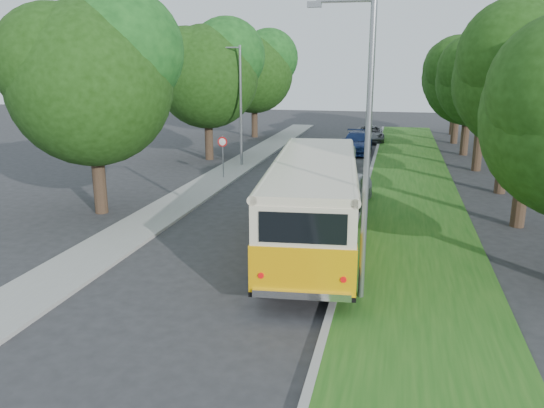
% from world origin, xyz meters
% --- Properties ---
extents(ground, '(120.00, 120.00, 0.00)m').
position_xyz_m(ground, '(0.00, 0.00, 0.00)').
color(ground, '#2A2A2D').
rests_on(ground, ground).
extents(curb, '(0.20, 70.00, 0.15)m').
position_xyz_m(curb, '(3.60, 5.00, 0.07)').
color(curb, gray).
rests_on(curb, ground).
extents(grass_verge, '(4.50, 70.00, 0.13)m').
position_xyz_m(grass_verge, '(5.95, 5.00, 0.07)').
color(grass_verge, '#1F5416').
rests_on(grass_verge, ground).
extents(sidewalk, '(2.20, 70.00, 0.12)m').
position_xyz_m(sidewalk, '(-4.80, 5.00, 0.06)').
color(sidewalk, gray).
rests_on(sidewalk, ground).
extents(treeline, '(24.27, 41.91, 9.46)m').
position_xyz_m(treeline, '(3.15, 17.99, 5.93)').
color(treeline, '#332319').
rests_on(treeline, ground).
extents(lamppost_near, '(1.71, 0.16, 8.00)m').
position_xyz_m(lamppost_near, '(4.21, -2.50, 4.37)').
color(lamppost_near, gray).
rests_on(lamppost_near, ground).
extents(lamppost_far, '(1.71, 0.16, 7.50)m').
position_xyz_m(lamppost_far, '(-4.70, 16.00, 4.12)').
color(lamppost_far, gray).
rests_on(lamppost_far, ground).
extents(warning_sign, '(0.56, 0.10, 2.50)m').
position_xyz_m(warning_sign, '(-4.50, 11.98, 1.71)').
color(warning_sign, gray).
rests_on(warning_sign, ground).
extents(vintage_bus, '(3.96, 11.26, 3.28)m').
position_xyz_m(vintage_bus, '(2.34, 1.43, 1.64)').
color(vintage_bus, '#F0A607').
rests_on(vintage_bus, ground).
extents(car_silver, '(2.17, 4.47, 1.47)m').
position_xyz_m(car_silver, '(3.00, 7.86, 0.73)').
color(car_silver, silver).
rests_on(car_silver, ground).
extents(car_white, '(1.53, 4.24, 1.39)m').
position_xyz_m(car_white, '(1.72, 16.41, 0.70)').
color(car_white, silver).
rests_on(car_white, ground).
extents(car_blue, '(2.22, 5.31, 1.53)m').
position_xyz_m(car_blue, '(2.17, 23.18, 0.77)').
color(car_blue, navy).
rests_on(car_blue, ground).
extents(car_grey, '(2.59, 4.97, 1.34)m').
position_xyz_m(car_grey, '(2.80, 29.40, 0.67)').
color(car_grey, slate).
rests_on(car_grey, ground).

